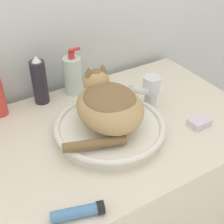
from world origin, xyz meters
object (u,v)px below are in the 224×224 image
(soap_pump_bottle, at_px, (73,75))
(soap_bar, at_px, (199,122))
(cat, at_px, (108,104))
(hairspray_can_black, at_px, (39,81))
(cream_tube, at_px, (79,212))
(faucet, at_px, (150,90))

(soap_pump_bottle, relative_size, soap_bar, 2.61)
(cat, bearing_deg, soap_bar, -108.53)
(cat, relative_size, hairspray_can_black, 1.58)
(cream_tube, relative_size, soap_bar, 1.94)
(faucet, relative_size, soap_pump_bottle, 0.85)
(soap_bar, bearing_deg, cream_tube, -167.13)
(hairspray_can_black, bearing_deg, faucet, -36.65)
(hairspray_can_black, relative_size, cream_tube, 1.38)
(cream_tube, bearing_deg, hairspray_can_black, 78.85)
(faucet, height_order, hairspray_can_black, hairspray_can_black)
(faucet, relative_size, cream_tube, 1.14)
(soap_pump_bottle, xyz_separation_m, cream_tube, (-0.23, -0.52, -0.06))
(cat, distance_m, soap_bar, 0.32)
(cream_tube, bearing_deg, soap_bar, 12.87)
(cat, bearing_deg, soap_pump_bottle, 1.93)
(faucet, distance_m, soap_bar, 0.20)
(faucet, bearing_deg, hairspray_can_black, -53.41)
(faucet, distance_m, soap_pump_bottle, 0.30)
(cream_tube, bearing_deg, soap_pump_bottle, 65.85)
(faucet, relative_size, hairspray_can_black, 0.82)
(cat, height_order, cream_tube, cat)
(soap_pump_bottle, xyz_separation_m, soap_bar, (0.27, -0.40, -0.06))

